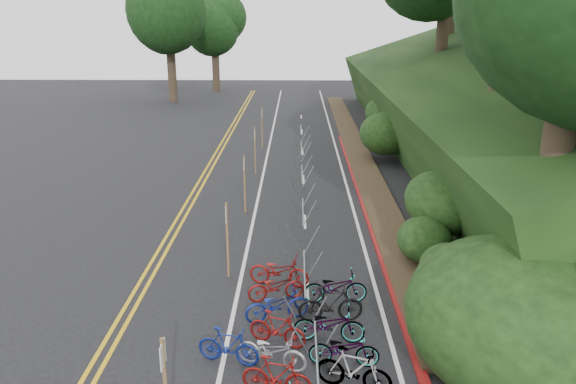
% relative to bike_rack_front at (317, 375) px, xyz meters
% --- Properties ---
extents(ground, '(120.00, 120.00, 0.00)m').
position_rel_bike_rack_front_xyz_m(ground, '(-3.21, 1.23, -0.83)').
color(ground, black).
rests_on(ground, ground).
extents(road_markings, '(7.47, 80.00, 0.01)m').
position_rel_bike_rack_front_xyz_m(road_markings, '(-2.58, 11.33, -0.82)').
color(road_markings, gold).
rests_on(road_markings, ground).
extents(red_curb, '(0.25, 28.00, 0.10)m').
position_rel_bike_rack_front_xyz_m(red_curb, '(2.49, 13.23, -0.78)').
color(red_curb, maroon).
rests_on(red_curb, ground).
extents(embankment, '(14.30, 48.14, 9.11)m').
position_rel_bike_rack_front_xyz_m(embankment, '(9.75, 20.27, 1.74)').
color(embankment, black).
rests_on(embankment, ground).
extents(bike_rack_front, '(1.11, 3.41, 1.10)m').
position_rel_bike_rack_front_xyz_m(bike_rack_front, '(0.00, 0.00, 0.00)').
color(bike_rack_front, gray).
rests_on(bike_rack_front, ground).
extents(bike_racks_rest, '(1.14, 23.00, 1.17)m').
position_rel_bike_rack_front_xyz_m(bike_racks_rest, '(-0.21, 14.23, 0.03)').
color(bike_racks_rest, gray).
rests_on(bike_racks_rest, ground).
extents(signpost_near, '(0.08, 0.40, 2.28)m').
position_rel_bike_rack_front_xyz_m(signpost_near, '(-2.95, -0.95, 0.48)').
color(signpost_near, brown).
rests_on(signpost_near, ground).
extents(signposts_rest, '(0.08, 18.40, 2.50)m').
position_rel_bike_rack_front_xyz_m(signposts_rest, '(-2.61, 15.23, 0.60)').
color(signposts_rest, brown).
rests_on(signposts_rest, ground).
extents(bike_front, '(0.86, 1.63, 0.94)m').
position_rel_bike_rack_front_xyz_m(bike_front, '(-2.07, 1.59, -0.36)').
color(bike_front, navy).
rests_on(bike_front, ground).
extents(bike_valet, '(2.93, 9.37, 1.07)m').
position_rel_bike_rack_front_xyz_m(bike_valet, '(-0.16, 1.97, -0.35)').
color(bike_valet, black).
rests_on(bike_valet, ground).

